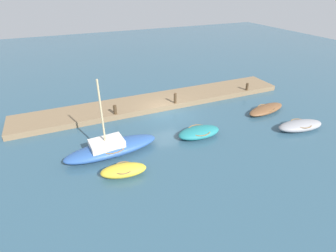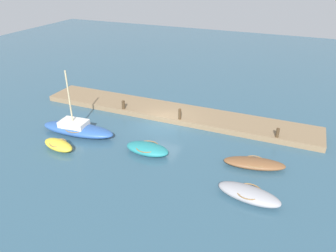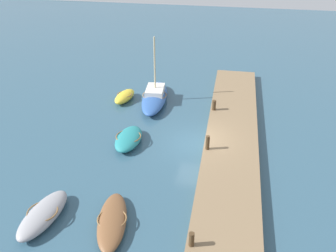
{
  "view_description": "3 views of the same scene",
  "coord_description": "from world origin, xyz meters",
  "px_view_note": "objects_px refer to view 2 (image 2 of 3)",
  "views": [
    {
      "loc": [
        8.01,
        18.66,
        10.13
      ],
      "look_at": [
        1.4,
        3.52,
        0.89
      ],
      "focal_mm": 28.17,
      "sensor_mm": 36.0,
      "label": 1
    },
    {
      "loc": [
        -9.67,
        21.89,
        12.33
      ],
      "look_at": [
        -1.31,
        2.15,
        1.23
      ],
      "focal_mm": 34.38,
      "sensor_mm": 36.0,
      "label": 2
    },
    {
      "loc": [
        -20.68,
        -1.84,
        13.17
      ],
      "look_at": [
        1.07,
        2.12,
        0.57
      ],
      "focal_mm": 40.08,
      "sensor_mm": 36.0,
      "label": 3
    }
  ],
  "objects_px": {
    "rowboat_brown": "(254,163)",
    "rowboat_grey": "(249,194)",
    "sailboat_blue": "(77,129)",
    "rowboat_teal": "(147,149)",
    "mooring_post_west": "(278,133)",
    "dinghy_yellow": "(58,145)",
    "mooring_post_mid_west": "(180,114)",
    "mooring_post_mid_east": "(123,105)"
  },
  "relations": [
    {
      "from": "dinghy_yellow",
      "to": "mooring_post_west",
      "type": "relative_size",
      "value": 4.0
    },
    {
      "from": "rowboat_grey",
      "to": "sailboat_blue",
      "type": "bearing_deg",
      "value": -2.87
    },
    {
      "from": "sailboat_blue",
      "to": "rowboat_brown",
      "type": "height_order",
      "value": "sailboat_blue"
    },
    {
      "from": "rowboat_teal",
      "to": "mooring_post_west",
      "type": "bearing_deg",
      "value": -147.31
    },
    {
      "from": "rowboat_brown",
      "to": "rowboat_grey",
      "type": "bearing_deg",
      "value": 82.75
    },
    {
      "from": "rowboat_teal",
      "to": "mooring_post_mid_east",
      "type": "xyz_separation_m",
      "value": [
        4.91,
        -5.17,
        0.49
      ]
    },
    {
      "from": "sailboat_blue",
      "to": "dinghy_yellow",
      "type": "relative_size",
      "value": 2.22
    },
    {
      "from": "rowboat_brown",
      "to": "rowboat_teal",
      "type": "bearing_deg",
      "value": -1.95
    },
    {
      "from": "rowboat_brown",
      "to": "dinghy_yellow",
      "type": "bearing_deg",
      "value": 2.19
    },
    {
      "from": "dinghy_yellow",
      "to": "mooring_post_mid_east",
      "type": "relative_size",
      "value": 3.77
    },
    {
      "from": "rowboat_grey",
      "to": "mooring_post_mid_east",
      "type": "xyz_separation_m",
      "value": [
        12.49,
        -7.38,
        0.49
      ]
    },
    {
      "from": "rowboat_brown",
      "to": "mooring_post_mid_east",
      "type": "relative_size",
      "value": 5.64
    },
    {
      "from": "dinghy_yellow",
      "to": "rowboat_grey",
      "type": "relative_size",
      "value": 0.73
    },
    {
      "from": "sailboat_blue",
      "to": "rowboat_teal",
      "type": "relative_size",
      "value": 1.93
    },
    {
      "from": "rowboat_grey",
      "to": "mooring_post_mid_west",
      "type": "distance_m",
      "value": 10.26
    },
    {
      "from": "rowboat_grey",
      "to": "dinghy_yellow",
      "type": "bearing_deg",
      "value": 7.04
    },
    {
      "from": "sailboat_blue",
      "to": "rowboat_teal",
      "type": "bearing_deg",
      "value": 172.2
    },
    {
      "from": "mooring_post_mid_east",
      "to": "sailboat_blue",
      "type": "bearing_deg",
      "value": 73.25
    },
    {
      "from": "sailboat_blue",
      "to": "mooring_post_mid_west",
      "type": "distance_m",
      "value": 8.34
    },
    {
      "from": "rowboat_grey",
      "to": "mooring_post_mid_east",
      "type": "height_order",
      "value": "mooring_post_mid_east"
    },
    {
      "from": "sailboat_blue",
      "to": "mooring_post_mid_east",
      "type": "bearing_deg",
      "value": -111.06
    },
    {
      "from": "dinghy_yellow",
      "to": "rowboat_teal",
      "type": "bearing_deg",
      "value": -151.52
    },
    {
      "from": "rowboat_grey",
      "to": "rowboat_teal",
      "type": "bearing_deg",
      "value": -8.55
    },
    {
      "from": "rowboat_teal",
      "to": "mooring_post_mid_west",
      "type": "height_order",
      "value": "mooring_post_mid_west"
    },
    {
      "from": "mooring_post_west",
      "to": "rowboat_brown",
      "type": "bearing_deg",
      "value": 75.96
    },
    {
      "from": "dinghy_yellow",
      "to": "mooring_post_mid_west",
      "type": "distance_m",
      "value": 9.85
    },
    {
      "from": "mooring_post_west",
      "to": "dinghy_yellow",
      "type": "bearing_deg",
      "value": 26.44
    },
    {
      "from": "rowboat_teal",
      "to": "mooring_post_mid_west",
      "type": "relative_size",
      "value": 3.54
    },
    {
      "from": "mooring_post_west",
      "to": "mooring_post_mid_east",
      "type": "bearing_deg",
      "value": 0.0
    },
    {
      "from": "sailboat_blue",
      "to": "mooring_post_west",
      "type": "xyz_separation_m",
      "value": [
        -14.67,
        -4.78,
        0.34
      ]
    },
    {
      "from": "rowboat_grey",
      "to": "rowboat_brown",
      "type": "bearing_deg",
      "value": -78.15
    },
    {
      "from": "rowboat_teal",
      "to": "dinghy_yellow",
      "type": "distance_m",
      "value": 6.53
    },
    {
      "from": "mooring_post_mid_west",
      "to": "mooring_post_mid_east",
      "type": "height_order",
      "value": "mooring_post_mid_west"
    },
    {
      "from": "mooring_post_mid_west",
      "to": "mooring_post_mid_east",
      "type": "xyz_separation_m",
      "value": [
        5.38,
        0.0,
        -0.08
      ]
    },
    {
      "from": "sailboat_blue",
      "to": "mooring_post_mid_west",
      "type": "bearing_deg",
      "value": -149.29
    },
    {
      "from": "rowboat_grey",
      "to": "mooring_post_west",
      "type": "distance_m",
      "value": 7.43
    },
    {
      "from": "rowboat_teal",
      "to": "mooring_post_west",
      "type": "relative_size",
      "value": 4.59
    },
    {
      "from": "rowboat_brown",
      "to": "rowboat_grey",
      "type": "height_order",
      "value": "rowboat_grey"
    },
    {
      "from": "sailboat_blue",
      "to": "rowboat_teal",
      "type": "distance_m",
      "value": 6.36
    },
    {
      "from": "rowboat_grey",
      "to": "mooring_post_mid_west",
      "type": "bearing_deg",
      "value": -38.38
    },
    {
      "from": "rowboat_grey",
      "to": "mooring_post_west",
      "type": "relative_size",
      "value": 5.45
    },
    {
      "from": "sailboat_blue",
      "to": "rowboat_teal",
      "type": "xyz_separation_m",
      "value": [
        -6.35,
        0.39,
        -0.13
      ]
    }
  ]
}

